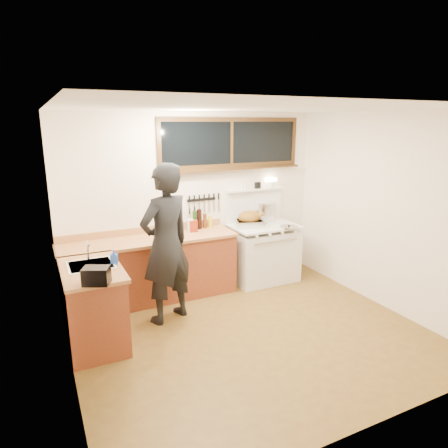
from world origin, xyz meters
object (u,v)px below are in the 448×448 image
cutting_board (169,233)px  roast_turkey (249,220)px  vintage_stove (263,251)px  man (166,244)px

cutting_board → roast_turkey: bearing=0.5°
vintage_stove → man: bearing=-160.5°
man → roast_turkey: size_ratio=3.97×
vintage_stove → roast_turkey: size_ratio=3.15×
vintage_stove → cutting_board: (-1.53, 0.00, 0.48)m
vintage_stove → man: size_ratio=0.79×
cutting_board → roast_turkey: size_ratio=0.76×
cutting_board → roast_turkey: (1.29, 0.01, 0.05)m
cutting_board → vintage_stove: bearing=-0.1°
man → roast_turkey: man is taller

